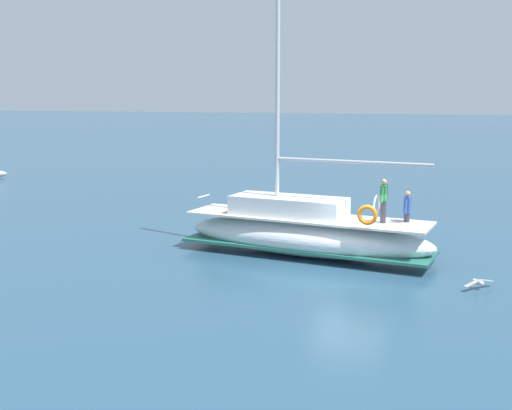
# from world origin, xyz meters

# --- Properties ---
(ground_plane) EXTENTS (400.00, 400.00, 0.00)m
(ground_plane) POSITION_xyz_m (0.00, 0.00, 0.00)
(ground_plane) COLOR #284C66
(main_sailboat) EXTENTS (3.29, 9.78, 13.62)m
(main_sailboat) POSITION_xyz_m (1.49, 2.03, 0.91)
(main_sailboat) COLOR silver
(main_sailboat) RESTS_ON ground
(seagull) EXTENTS (1.05, 0.89, 0.18)m
(seagull) POSITION_xyz_m (-0.82, -4.23, 0.22)
(seagull) COLOR silver
(seagull) RESTS_ON ground
(mooring_buoy) EXTENTS (0.79, 0.79, 1.00)m
(mooring_buoy) POSITION_xyz_m (6.79, 0.25, 0.24)
(mooring_buoy) COLOR silver
(mooring_buoy) RESTS_ON ground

